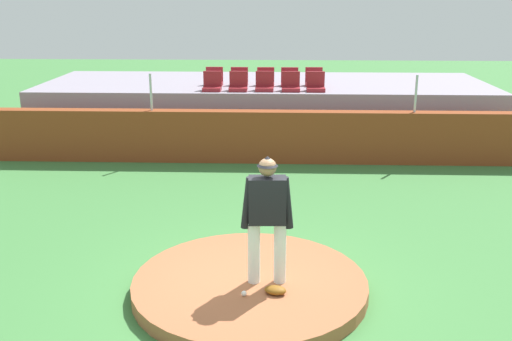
% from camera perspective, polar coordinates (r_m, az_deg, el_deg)
% --- Properties ---
extents(ground_plane, '(60.00, 60.00, 0.00)m').
position_cam_1_polar(ground_plane, '(8.61, -0.60, -11.69)').
color(ground_plane, '#3E793B').
extents(pitchers_mound, '(3.36, 3.36, 0.20)m').
position_cam_1_polar(pitchers_mound, '(8.56, -0.60, -11.10)').
color(pitchers_mound, '#A35E3B').
rests_on(pitchers_mound, ground_plane).
extents(pitcher, '(0.73, 0.30, 1.84)m').
position_cam_1_polar(pitcher, '(8.01, 1.09, -3.93)').
color(pitcher, white).
rests_on(pitcher, pitchers_mound).
extents(baseball, '(0.07, 0.07, 0.07)m').
position_cam_1_polar(baseball, '(8.07, -1.17, -11.85)').
color(baseball, white).
rests_on(baseball, pitchers_mound).
extents(fielding_glove, '(0.34, 0.26, 0.11)m').
position_cam_1_polar(fielding_glove, '(8.11, 1.88, -11.53)').
color(fielding_glove, brown).
rests_on(fielding_glove, pitchers_mound).
extents(brick_barrier, '(13.87, 0.40, 1.31)m').
position_cam_1_polar(brick_barrier, '(14.73, 0.64, 3.31)').
color(brick_barrier, brown).
rests_on(brick_barrier, ground_plane).
extents(fence_post_left, '(0.06, 0.06, 0.91)m').
position_cam_1_polar(fence_post_left, '(14.84, -10.17, 7.51)').
color(fence_post_left, silver).
rests_on(fence_post_left, brick_barrier).
extents(fence_post_right, '(0.06, 0.06, 0.91)m').
position_cam_1_polar(fence_post_right, '(14.89, 15.26, 7.22)').
color(fence_post_right, silver).
rests_on(fence_post_right, brick_barrier).
extents(bleacher_platform, '(12.81, 4.33, 1.61)m').
position_cam_1_polar(bleacher_platform, '(17.53, 0.90, 6.03)').
color(bleacher_platform, gray).
rests_on(bleacher_platform, ground_plane).
extents(stadium_chair_0, '(0.48, 0.44, 0.50)m').
position_cam_1_polar(stadium_chair_0, '(15.83, -4.28, 8.32)').
color(stadium_chair_0, maroon).
rests_on(stadium_chair_0, bleacher_platform).
extents(stadium_chair_1, '(0.48, 0.44, 0.50)m').
position_cam_1_polar(stadium_chair_1, '(15.77, -1.73, 8.33)').
color(stadium_chair_1, maroon).
rests_on(stadium_chair_1, bleacher_platform).
extents(stadium_chair_2, '(0.48, 0.44, 0.50)m').
position_cam_1_polar(stadium_chair_2, '(15.78, 0.84, 8.34)').
color(stadium_chair_2, maroon).
rests_on(stadium_chair_2, bleacher_platform).
extents(stadium_chair_3, '(0.48, 0.44, 0.50)m').
position_cam_1_polar(stadium_chair_3, '(15.75, 3.40, 8.30)').
color(stadium_chair_3, maroon).
rests_on(stadium_chair_3, bleacher_platform).
extents(stadium_chair_4, '(0.48, 0.44, 0.50)m').
position_cam_1_polar(stadium_chair_4, '(15.79, 5.81, 8.26)').
color(stadium_chair_4, maroon).
rests_on(stadium_chair_4, bleacher_platform).
extents(stadium_chair_5, '(0.48, 0.44, 0.50)m').
position_cam_1_polar(stadium_chair_5, '(16.74, -4.08, 8.79)').
color(stadium_chair_5, maroon).
rests_on(stadium_chair_5, bleacher_platform).
extents(stadium_chair_6, '(0.48, 0.44, 0.50)m').
position_cam_1_polar(stadium_chair_6, '(16.65, -1.64, 8.79)').
color(stadium_chair_6, maroon).
rests_on(stadium_chair_6, bleacher_platform).
extents(stadium_chair_7, '(0.48, 0.44, 0.50)m').
position_cam_1_polar(stadium_chair_7, '(16.62, 0.94, 8.77)').
color(stadium_chair_7, maroon).
rests_on(stadium_chair_7, bleacher_platform).
extents(stadium_chair_8, '(0.48, 0.44, 0.50)m').
position_cam_1_polar(stadium_chair_8, '(16.62, 3.28, 8.75)').
color(stadium_chair_8, maroon).
rests_on(stadium_chair_8, bleacher_platform).
extents(stadium_chair_9, '(0.48, 0.44, 0.50)m').
position_cam_1_polar(stadium_chair_9, '(16.70, 5.64, 8.73)').
color(stadium_chair_9, maroon).
rests_on(stadium_chair_9, bleacher_platform).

